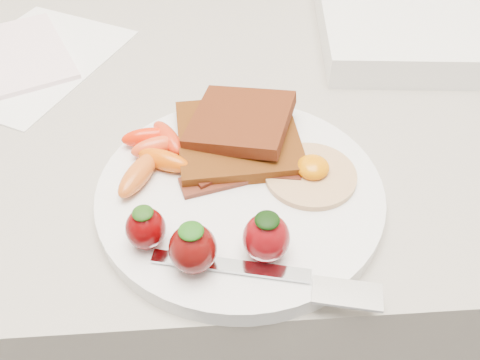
{
  "coord_description": "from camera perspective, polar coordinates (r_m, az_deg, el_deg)",
  "views": [
    {
      "loc": [
        0.0,
        1.18,
        1.28
      ],
      "look_at": [
        0.03,
        1.53,
        0.93
      ],
      "focal_mm": 40.0,
      "sensor_mm": 36.0,
      "label": 1
    }
  ],
  "objects": [
    {
      "name": "counter",
      "position": [
        0.98,
        -2.4,
        -13.06
      ],
      "size": [
        2.0,
        0.6,
        0.9
      ],
      "primitive_type": "cube",
      "color": "gray",
      "rests_on": "ground"
    },
    {
      "name": "plate",
      "position": [
        0.51,
        0.0,
        -1.52
      ],
      "size": [
        0.27,
        0.27,
        0.02
      ],
      "primitive_type": "cylinder",
      "color": "white",
      "rests_on": "counter"
    },
    {
      "name": "toast_lower",
      "position": [
        0.54,
        -0.2,
        4.47
      ],
      "size": [
        0.13,
        0.13,
        0.01
      ],
      "primitive_type": "cube",
      "rotation": [
        0.0,
        0.0,
        0.06
      ],
      "color": "black",
      "rests_on": "plate"
    },
    {
      "name": "toast_upper",
      "position": [
        0.54,
        0.07,
        6.36
      ],
      "size": [
        0.12,
        0.12,
        0.02
      ],
      "primitive_type": "cube",
      "rotation": [
        0.0,
        -0.1,
        -0.33
      ],
      "color": "#4D1505",
      "rests_on": "toast_lower"
    },
    {
      "name": "fried_egg",
      "position": [
        0.51,
        7.59,
        0.75
      ],
      "size": [
        0.11,
        0.11,
        0.02
      ],
      "color": "beige",
      "rests_on": "plate"
    },
    {
      "name": "bacon_strips",
      "position": [
        0.51,
        0.04,
        1.23
      ],
      "size": [
        0.12,
        0.08,
        0.01
      ],
      "color": "#441709",
      "rests_on": "plate"
    },
    {
      "name": "baby_carrots",
      "position": [
        0.53,
        -9.15,
        2.9
      ],
      "size": [
        0.08,
        0.11,
        0.02
      ],
      "color": "#E6471D",
      "rests_on": "plate"
    },
    {
      "name": "strawberries",
      "position": [
        0.43,
        -3.4,
        -6.28
      ],
      "size": [
        0.13,
        0.06,
        0.05
      ],
      "color": "#550203",
      "rests_on": "plate"
    },
    {
      "name": "fork",
      "position": [
        0.43,
        4.55,
        -10.4
      ],
      "size": [
        0.18,
        0.07,
        0.0
      ],
      "color": "silver",
      "rests_on": "plate"
    },
    {
      "name": "paper_sheet",
      "position": [
        0.75,
        -21.37,
        11.79
      ],
      "size": [
        0.27,
        0.29,
        0.0
      ],
      "primitive_type": "cube",
      "rotation": [
        0.0,
        0.0,
        -0.49
      ],
      "color": "white",
      "rests_on": "counter"
    },
    {
      "name": "notepad",
      "position": [
        0.76,
        -22.72,
        12.23
      ],
      "size": [
        0.18,
        0.21,
        0.01
      ],
      "primitive_type": "cube",
      "rotation": [
        0.0,
        0.0,
        0.42
      ],
      "color": "white",
      "rests_on": "paper_sheet"
    },
    {
      "name": "appliance",
      "position": [
        0.8,
        20.73,
        15.52
      ],
      "size": [
        0.35,
        0.29,
        0.04
      ],
      "primitive_type": "cube",
      "rotation": [
        0.0,
        0.0,
        -0.09
      ],
      "color": "white",
      "rests_on": "counter"
    }
  ]
}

